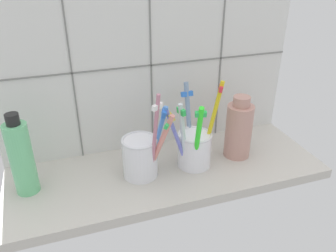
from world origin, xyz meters
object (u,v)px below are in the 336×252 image
(toothbrush_cup_left, at_px, (142,155))
(toothbrush_cup_right, at_px, (194,146))
(soap_bottle, at_px, (21,158))
(ceramic_vase, at_px, (239,129))

(toothbrush_cup_left, bearing_deg, toothbrush_cup_right, 0.61)
(toothbrush_cup_left, height_order, soap_bottle, toothbrush_cup_left)
(toothbrush_cup_right, xyz_separation_m, ceramic_vase, (0.10, 0.01, 0.02))
(ceramic_vase, bearing_deg, toothbrush_cup_left, -177.85)
(toothbrush_cup_left, relative_size, toothbrush_cup_right, 1.01)
(toothbrush_cup_right, bearing_deg, soap_bottle, 176.56)
(toothbrush_cup_left, bearing_deg, soap_bottle, 174.49)
(toothbrush_cup_left, xyz_separation_m, ceramic_vase, (0.22, 0.01, 0.02))
(toothbrush_cup_left, xyz_separation_m, toothbrush_cup_right, (0.11, 0.00, 0.00))
(toothbrush_cup_left, bearing_deg, ceramic_vase, 2.15)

